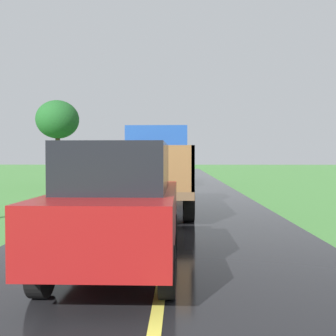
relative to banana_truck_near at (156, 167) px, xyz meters
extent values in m
cube|color=#2D2D30|center=(0.00, -0.90, -0.79)|extent=(0.90, 5.51, 0.24)
cube|color=brown|center=(0.00, -0.90, -0.59)|extent=(2.30, 5.80, 0.20)
cube|color=#1E479E|center=(0.00, 1.05, 0.46)|extent=(2.10, 1.90, 1.90)
cube|color=black|center=(0.00, 2.01, 0.79)|extent=(1.78, 0.02, 0.76)
cube|color=brown|center=(-1.11, -1.87, 0.06)|extent=(0.08, 3.85, 1.10)
cube|color=brown|center=(1.11, -1.87, 0.06)|extent=(0.08, 3.85, 1.10)
cube|color=brown|center=(0.00, -3.76, 0.06)|extent=(2.30, 0.08, 1.10)
cube|color=brown|center=(0.00, 0.01, 0.06)|extent=(2.30, 0.08, 1.10)
cylinder|color=black|center=(-1.05, 0.90, -0.89)|extent=(0.28, 1.00, 1.00)
cylinder|color=black|center=(1.05, 0.90, -0.89)|extent=(0.28, 1.00, 1.00)
cylinder|color=black|center=(-1.05, -2.49, -0.89)|extent=(0.28, 1.00, 1.00)
cylinder|color=black|center=(1.05, -2.49, -0.89)|extent=(0.28, 1.00, 1.00)
ellipsoid|color=#B2D02E|center=(0.48, -2.52, 0.34)|extent=(0.46, 0.53, 0.43)
ellipsoid|color=#A3C726|center=(0.53, -1.47, 0.34)|extent=(0.57, 0.60, 0.45)
ellipsoid|color=#AACD31|center=(0.29, -0.95, -0.28)|extent=(0.40, 0.50, 0.47)
ellipsoid|color=#A0C21F|center=(-0.56, -0.45, -0.31)|extent=(0.52, 0.53, 0.49)
ellipsoid|color=#A3C433|center=(-0.32, -2.44, -0.29)|extent=(0.55, 0.69, 0.49)
ellipsoid|color=gold|center=(-0.55, -2.38, 0.02)|extent=(0.49, 0.45, 0.51)
ellipsoid|color=#AEBA31|center=(0.06, -2.74, 0.01)|extent=(0.51, 0.53, 0.43)
cube|color=#2D2D30|center=(-0.08, 11.95, -0.79)|extent=(0.90, 5.51, 0.24)
cube|color=brown|center=(-0.08, 11.95, -0.59)|extent=(2.30, 5.80, 0.20)
cube|color=#197A4C|center=(-0.08, 13.90, 0.46)|extent=(2.10, 1.90, 1.90)
cube|color=black|center=(-0.08, 14.86, 0.79)|extent=(1.78, 0.02, 0.76)
cube|color=#232328|center=(-1.19, 10.98, 0.06)|extent=(0.08, 3.85, 1.10)
cube|color=#232328|center=(1.03, 10.98, 0.06)|extent=(0.08, 3.85, 1.10)
cube|color=#232328|center=(-0.08, 9.09, 0.06)|extent=(2.30, 0.08, 1.10)
cube|color=#232328|center=(-0.08, 12.86, 0.06)|extent=(2.30, 0.08, 1.10)
cylinder|color=black|center=(-1.13, 13.75, -0.89)|extent=(0.28, 1.00, 1.00)
cylinder|color=black|center=(0.97, 13.75, -0.89)|extent=(0.28, 1.00, 1.00)
cylinder|color=black|center=(-1.13, 10.36, -0.89)|extent=(0.28, 1.00, 1.00)
cylinder|color=black|center=(0.97, 10.36, -0.89)|extent=(0.28, 1.00, 1.00)
ellipsoid|color=#B3D11E|center=(-0.97, 10.99, 0.34)|extent=(0.47, 0.59, 0.44)
ellipsoid|color=#AEBC31|center=(-0.44, 12.13, -0.31)|extent=(0.44, 0.41, 0.37)
ellipsoid|color=#A6C823|center=(0.17, 12.42, -0.34)|extent=(0.52, 0.61, 0.46)
ellipsoid|color=#A0C22E|center=(0.51, 12.41, -0.02)|extent=(0.59, 0.53, 0.45)
ellipsoid|color=#B1D12C|center=(-0.23, 10.95, 0.03)|extent=(0.54, 0.70, 0.46)
ellipsoid|color=#B2CD2B|center=(0.81, 11.97, 0.01)|extent=(0.54, 0.60, 0.52)
cylinder|color=#4C3823|center=(-6.62, 10.36, 0.07)|extent=(0.28, 0.28, 3.08)
ellipsoid|color=#1E5623|center=(-6.62, 10.36, 2.64)|extent=(2.57, 2.57, 2.32)
cube|color=maroon|center=(-0.12, -6.87, -0.58)|extent=(1.70, 4.10, 0.80)
cube|color=black|center=(-0.12, -7.07, 0.17)|extent=(1.44, 2.05, 0.70)
cylinder|color=black|center=(-0.89, -5.59, -1.07)|extent=(0.20, 0.64, 0.64)
cylinder|color=black|center=(0.65, -5.59, -1.07)|extent=(0.20, 0.64, 0.64)
cylinder|color=black|center=(-0.89, -8.14, -1.07)|extent=(0.20, 0.64, 0.64)
cylinder|color=black|center=(0.65, -8.14, -1.07)|extent=(0.20, 0.64, 0.64)
camera|label=1|loc=(0.81, -12.73, 0.31)|focal=41.06mm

